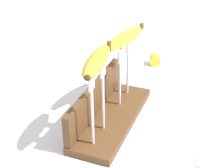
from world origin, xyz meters
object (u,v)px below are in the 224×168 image
banana_raised_left (99,61)px  fork_stand_left (99,98)px  banana_chunk_near (155,60)px  banana_raised_right (126,39)px  fork_stand_right (126,67)px

banana_raised_left → fork_stand_left: bearing=5.5°
banana_raised_left → banana_chunk_near: 0.52m
banana_raised_right → banana_chunk_near: bearing=-2.7°
banana_raised_left → fork_stand_right: bearing=0.0°
banana_raised_right → banana_raised_left: bearing=-180.0°
fork_stand_left → banana_raised_right: (0.19, 0.00, 0.08)m
fork_stand_right → banana_raised_right: bearing=167.6°
banana_chunk_near → banana_raised_right: bearing=177.3°
fork_stand_right → banana_raised_right: size_ratio=0.95×
fork_stand_right → banana_raised_right: banana_raised_right is taller
fork_stand_left → banana_raised_right: banana_raised_right is taller
banana_chunk_near → fork_stand_left: bearing=178.4°
banana_raised_right → fork_stand_left: bearing=-180.0°
fork_stand_right → banana_chunk_near: 0.31m
fork_stand_right → banana_chunk_near: bearing=-2.7°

